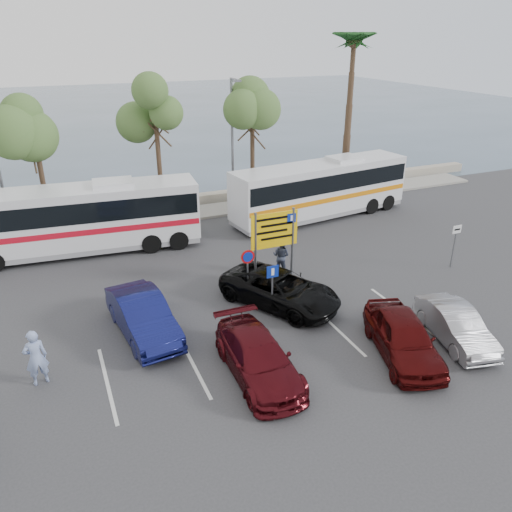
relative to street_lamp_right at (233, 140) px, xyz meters
name	(u,v)px	position (x,y,z in m)	size (l,w,h in m)	color
ground	(285,324)	(-3.00, -13.52, -4.60)	(120.00, 120.00, 0.00)	#353538
kerb_strip	(187,214)	(-3.00, 0.48, -4.52)	(44.00, 2.40, 0.15)	gray
seawall	(178,202)	(-3.00, 2.48, -4.30)	(48.00, 0.80, 0.60)	#9F937F
sea	(96,114)	(-3.00, 46.48, -4.59)	(140.00, 140.00, 0.00)	#394F5B
tree_left	(33,127)	(-11.00, 0.48, 1.41)	(3.20, 3.20, 7.20)	#382619
tree_mid	(155,108)	(-4.50, 0.48, 2.06)	(3.20, 3.20, 8.00)	#382619
tree_right	(252,110)	(1.50, 0.48, 1.57)	(3.20, 3.20, 7.40)	#382619
palm_tree	(354,44)	(8.50, 0.48, 5.27)	(4.80, 4.80, 11.20)	#382619
street_lamp_right	(233,140)	(0.00, 0.00, 0.00)	(0.45, 1.15, 8.01)	slate
direction_sign	(274,236)	(-2.00, -10.32, -2.17)	(2.20, 0.12, 3.60)	slate
sign_no_stop	(248,267)	(-3.60, -11.13, -3.02)	(0.60, 0.08, 2.35)	slate
sign_parking	(272,284)	(-3.20, -12.73, -3.13)	(0.50, 0.07, 2.25)	slate
sign_taxi	(455,240)	(6.80, -12.03, -3.18)	(0.50, 0.07, 2.20)	slate
lane_markings	(269,344)	(-4.14, -14.52, -4.60)	(12.02, 4.20, 0.01)	silver
coach_bus_left	(81,221)	(-9.50, -3.02, -2.88)	(12.06, 3.64, 3.70)	silver
coach_bus_right	(320,191)	(4.50, -3.12, -2.92)	(11.81, 3.97, 3.61)	silver
car_blue	(143,316)	(-8.25, -12.02, -3.81)	(1.66, 4.76, 1.57)	#11154F
car_maroon	(258,358)	(-5.24, -16.04, -3.91)	(1.93, 4.74, 1.38)	#490C11
car_red	(403,337)	(-0.10, -17.02, -3.83)	(1.82, 4.52, 1.54)	#420909
suv_black	(280,289)	(-2.50, -12.02, -3.87)	(2.41, 5.23, 1.45)	black
car_silver_b	(455,325)	(2.30, -17.02, -3.94)	(1.39, 3.98, 1.31)	#95959A
pedestrian_near	(36,358)	(-12.00, -13.61, -3.60)	(0.73, 0.48, 2.00)	#8A9CC9
pedestrian_far	(281,256)	(-1.15, -9.31, -3.71)	(0.87, 0.68, 1.78)	#33394C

